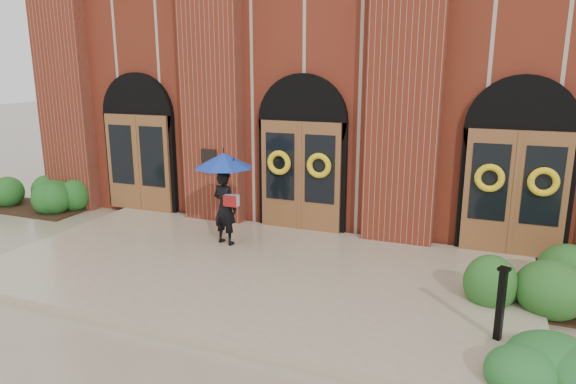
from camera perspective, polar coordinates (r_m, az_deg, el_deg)
The scene contains 7 objects.
ground at distance 9.76m, azimuth -4.28°, elevation -9.39°, with size 90.00×90.00×0.00m, color gray.
landing at distance 9.86m, azimuth -3.91°, elevation -8.68°, with size 10.00×5.30×0.15m, color tan.
church_building at distance 17.31m, azimuth 8.62°, elevation 12.48°, with size 16.20×12.53×7.00m.
man_with_umbrella at distance 10.76m, azimuth -7.11°, elevation 1.25°, with size 1.47×1.47×1.96m.
metal_post at distance 7.72m, azimuth 22.57°, elevation -11.24°, with size 0.19×0.19×1.06m.
hedge_wall_left at distance 15.96m, azimuth -27.03°, elevation -0.18°, with size 3.17×1.27×0.81m, color #1C501A.
hedge_wall_right at distance 9.58m, azimuth 27.80°, elevation -8.73°, with size 3.33×1.33×0.85m, color #23531D.
Camera 1 is at (3.98, -8.05, 3.82)m, focal length 32.00 mm.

